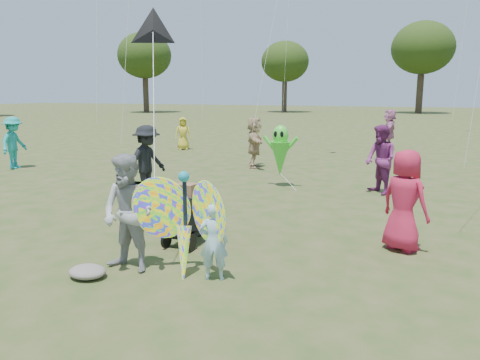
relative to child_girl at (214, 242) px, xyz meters
name	(u,v)px	position (x,y,z in m)	size (l,w,h in m)	color
ground	(216,269)	(-0.13, 0.35, -0.56)	(160.00, 160.00, 0.00)	#51592B
child_girl	(214,242)	(0.00, 0.00, 0.00)	(0.41, 0.27, 1.12)	#9BC9DB
adult_man	(129,213)	(-1.31, -0.14, 0.32)	(0.86, 0.67, 1.77)	#9C9CA1
grey_bag	(87,272)	(-1.73, -0.62, -0.47)	(0.56, 0.46, 0.18)	slate
crowd_a	(404,201)	(2.44, 2.33, 0.30)	(0.84, 0.55, 1.72)	#B71D3D
crowd_b	(147,161)	(-3.79, 4.26, 0.35)	(1.18, 0.68, 1.83)	black
crowd_d	(254,142)	(-2.83, 9.62, 0.33)	(1.65, 0.53, 1.78)	tan
crowd_e	(380,160)	(1.67, 6.76, 0.34)	(0.88, 0.69, 1.81)	#79286A
crowd_g	(183,133)	(-7.63, 13.28, 0.18)	(0.73, 0.47, 1.49)	gold
crowd_i	(14,143)	(-10.55, 6.41, 0.33)	(1.16, 0.67, 1.79)	teal
crowd_j	(389,130)	(1.18, 16.65, 0.37)	(1.72, 0.55, 1.86)	#C06E9E
jogging_stroller	(189,209)	(-1.09, 1.34, 0.05)	(0.53, 1.06, 1.09)	black
butterfly_kite	(184,224)	(-0.48, 0.02, 0.21)	(1.74, 0.75, 1.74)	orange
delta_kite_rig	(153,32)	(-1.63, 1.22, 3.06)	(1.18, 1.59, 2.63)	black
alien_kite	(280,153)	(-1.03, 6.69, 0.41)	(1.12, 0.69, 1.74)	#41D632
tree_line	(440,47)	(3.54, 45.34, 6.30)	(91.78, 33.60, 10.79)	#3A2D21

